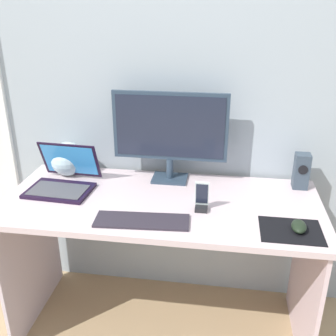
{
  "coord_description": "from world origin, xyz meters",
  "views": [
    {
      "loc": [
        0.27,
        -1.62,
        1.63
      ],
      "look_at": [
        0.04,
        -0.02,
        0.93
      ],
      "focal_mm": 42.36,
      "sensor_mm": 36.0,
      "label": 1
    }
  ],
  "objects_px": {
    "laptop": "(63,180)",
    "fishbowl": "(68,159)",
    "phone_in_dock": "(202,200)",
    "keyboard_external": "(142,221)",
    "speaker_right": "(301,171)",
    "mouse": "(299,226)",
    "monitor": "(170,131)"
  },
  "relations": [
    {
      "from": "speaker_right",
      "to": "mouse",
      "type": "height_order",
      "value": "speaker_right"
    },
    {
      "from": "monitor",
      "to": "phone_in_dock",
      "type": "xyz_separation_m",
      "value": [
        0.19,
        -0.3,
        -0.22
      ]
    },
    {
      "from": "monitor",
      "to": "mouse",
      "type": "distance_m",
      "value": 0.76
    },
    {
      "from": "keyboard_external",
      "to": "phone_in_dock",
      "type": "distance_m",
      "value": 0.28
    },
    {
      "from": "laptop",
      "to": "mouse",
      "type": "height_order",
      "value": "laptop"
    },
    {
      "from": "speaker_right",
      "to": "mouse",
      "type": "relative_size",
      "value": 1.79
    },
    {
      "from": "mouse",
      "to": "fishbowl",
      "type": "bearing_deg",
      "value": 164.85
    },
    {
      "from": "speaker_right",
      "to": "laptop",
      "type": "distance_m",
      "value": 1.18
    },
    {
      "from": "laptop",
      "to": "fishbowl",
      "type": "height_order",
      "value": "laptop"
    },
    {
      "from": "mouse",
      "to": "phone_in_dock",
      "type": "distance_m",
      "value": 0.42
    },
    {
      "from": "laptop",
      "to": "fishbowl",
      "type": "relative_size",
      "value": 1.76
    },
    {
      "from": "keyboard_external",
      "to": "mouse",
      "type": "xyz_separation_m",
      "value": [
        0.64,
        0.02,
        0.02
      ]
    },
    {
      "from": "laptop",
      "to": "mouse",
      "type": "xyz_separation_m",
      "value": [
        1.1,
        -0.24,
        -0.02
      ]
    },
    {
      "from": "keyboard_external",
      "to": "mouse",
      "type": "distance_m",
      "value": 0.65
    },
    {
      "from": "fishbowl",
      "to": "monitor",
      "type": "bearing_deg",
      "value": 0.68
    },
    {
      "from": "speaker_right",
      "to": "fishbowl",
      "type": "relative_size",
      "value": 0.98
    },
    {
      "from": "laptop",
      "to": "keyboard_external",
      "type": "height_order",
      "value": "laptop"
    },
    {
      "from": "laptop",
      "to": "mouse",
      "type": "bearing_deg",
      "value": -12.23
    },
    {
      "from": "speaker_right",
      "to": "fishbowl",
      "type": "distance_m",
      "value": 1.2
    },
    {
      "from": "monitor",
      "to": "speaker_right",
      "type": "height_order",
      "value": "monitor"
    },
    {
      "from": "phone_in_dock",
      "to": "mouse",
      "type": "bearing_deg",
      "value": -16.13
    },
    {
      "from": "monitor",
      "to": "speaker_right",
      "type": "relative_size",
      "value": 3.22
    },
    {
      "from": "fishbowl",
      "to": "phone_in_dock",
      "type": "xyz_separation_m",
      "value": [
        0.73,
        -0.29,
        -0.04
      ]
    },
    {
      "from": "monitor",
      "to": "fishbowl",
      "type": "distance_m",
      "value": 0.58
    },
    {
      "from": "monitor",
      "to": "laptop",
      "type": "bearing_deg",
      "value": -161.02
    },
    {
      "from": "monitor",
      "to": "laptop",
      "type": "xyz_separation_m",
      "value": [
        -0.51,
        -0.18,
        -0.22
      ]
    },
    {
      "from": "phone_in_dock",
      "to": "fishbowl",
      "type": "bearing_deg",
      "value": 158.39
    },
    {
      "from": "laptop",
      "to": "keyboard_external",
      "type": "bearing_deg",
      "value": -30.02
    },
    {
      "from": "fishbowl",
      "to": "phone_in_dock",
      "type": "height_order",
      "value": "fishbowl"
    },
    {
      "from": "laptop",
      "to": "phone_in_dock",
      "type": "bearing_deg",
      "value": -9.91
    },
    {
      "from": "laptop",
      "to": "phone_in_dock",
      "type": "distance_m",
      "value": 0.71
    },
    {
      "from": "laptop",
      "to": "keyboard_external",
      "type": "xyz_separation_m",
      "value": [
        0.45,
        -0.26,
        -0.04
      ]
    }
  ]
}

